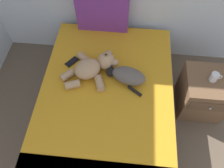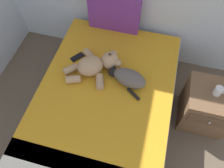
{
  "view_description": "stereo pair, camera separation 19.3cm",
  "coord_description": "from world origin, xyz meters",
  "px_view_note": "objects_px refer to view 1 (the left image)",
  "views": [
    {
      "loc": [
        1.67,
        2.27,
        2.4
      ],
      "look_at": [
        1.55,
        3.47,
        0.55
      ],
      "focal_mm": 35.72,
      "sensor_mm": 36.0,
      "label": 1
    },
    {
      "loc": [
        1.86,
        2.3,
        2.4
      ],
      "look_at": [
        1.55,
        3.47,
        0.55
      ],
      "focal_mm": 35.72,
      "sensor_mm": 36.0,
      "label": 2
    }
  ],
  "objects_px": {
    "mug": "(214,77)",
    "cat": "(127,76)",
    "bed": "(107,105)",
    "teddy_bear": "(93,67)",
    "cell_phone": "(72,62)",
    "patterned_cushion": "(102,13)",
    "nightstand": "(203,93)"
  },
  "relations": [
    {
      "from": "bed",
      "to": "cell_phone",
      "type": "bearing_deg",
      "value": 140.06
    },
    {
      "from": "mug",
      "to": "cat",
      "type": "bearing_deg",
      "value": -174.69
    },
    {
      "from": "teddy_bear",
      "to": "nightstand",
      "type": "bearing_deg",
      "value": 0.49
    },
    {
      "from": "nightstand",
      "to": "bed",
      "type": "bearing_deg",
      "value": -166.91
    },
    {
      "from": "bed",
      "to": "teddy_bear",
      "type": "xyz_separation_m",
      "value": [
        -0.16,
        0.23,
        0.35
      ]
    },
    {
      "from": "bed",
      "to": "patterned_cushion",
      "type": "relative_size",
      "value": 3.3
    },
    {
      "from": "cell_phone",
      "to": "mug",
      "type": "xyz_separation_m",
      "value": [
        1.47,
        -0.09,
        0.05
      ]
    },
    {
      "from": "cat",
      "to": "mug",
      "type": "distance_m",
      "value": 0.88
    },
    {
      "from": "teddy_bear",
      "to": "cell_phone",
      "type": "relative_size",
      "value": 3.6
    },
    {
      "from": "bed",
      "to": "nightstand",
      "type": "distance_m",
      "value": 1.08
    },
    {
      "from": "cat",
      "to": "teddy_bear",
      "type": "height_order",
      "value": "teddy_bear"
    },
    {
      "from": "bed",
      "to": "cat",
      "type": "relative_size",
      "value": 4.57
    },
    {
      "from": "mug",
      "to": "teddy_bear",
      "type": "bearing_deg",
      "value": -179.22
    },
    {
      "from": "teddy_bear",
      "to": "mug",
      "type": "xyz_separation_m",
      "value": [
        1.22,
        0.02,
        -0.03
      ]
    },
    {
      "from": "patterned_cushion",
      "to": "nightstand",
      "type": "height_order",
      "value": "patterned_cushion"
    },
    {
      "from": "cell_phone",
      "to": "nightstand",
      "type": "relative_size",
      "value": 0.31
    },
    {
      "from": "bed",
      "to": "cat",
      "type": "bearing_deg",
      "value": 42.07
    },
    {
      "from": "cell_phone",
      "to": "patterned_cushion",
      "type": "bearing_deg",
      "value": 63.6
    },
    {
      "from": "mug",
      "to": "cell_phone",
      "type": "bearing_deg",
      "value": 176.49
    },
    {
      "from": "teddy_bear",
      "to": "mug",
      "type": "bearing_deg",
      "value": 0.78
    },
    {
      "from": "bed",
      "to": "cell_phone",
      "type": "distance_m",
      "value": 0.6
    },
    {
      "from": "patterned_cushion",
      "to": "mug",
      "type": "xyz_separation_m",
      "value": [
        1.2,
        -0.64,
        -0.18
      ]
    },
    {
      "from": "patterned_cushion",
      "to": "cell_phone",
      "type": "xyz_separation_m",
      "value": [
        -0.27,
        -0.55,
        -0.22
      ]
    },
    {
      "from": "bed",
      "to": "mug",
      "type": "relative_size",
      "value": 16.08
    },
    {
      "from": "patterned_cushion",
      "to": "cat",
      "type": "relative_size",
      "value": 1.39
    },
    {
      "from": "mug",
      "to": "patterned_cushion",
      "type": "bearing_deg",
      "value": 151.92
    },
    {
      "from": "teddy_bear",
      "to": "cell_phone",
      "type": "xyz_separation_m",
      "value": [
        -0.25,
        0.11,
        -0.08
      ]
    },
    {
      "from": "cat",
      "to": "cell_phone",
      "type": "distance_m",
      "value": 0.62
    },
    {
      "from": "patterned_cushion",
      "to": "teddy_bear",
      "type": "bearing_deg",
      "value": -91.92
    },
    {
      "from": "cat",
      "to": "cell_phone",
      "type": "bearing_deg",
      "value": 163.96
    },
    {
      "from": "patterned_cushion",
      "to": "cell_phone",
      "type": "relative_size",
      "value": 3.62
    },
    {
      "from": "cat",
      "to": "teddy_bear",
      "type": "distance_m",
      "value": 0.35
    }
  ]
}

